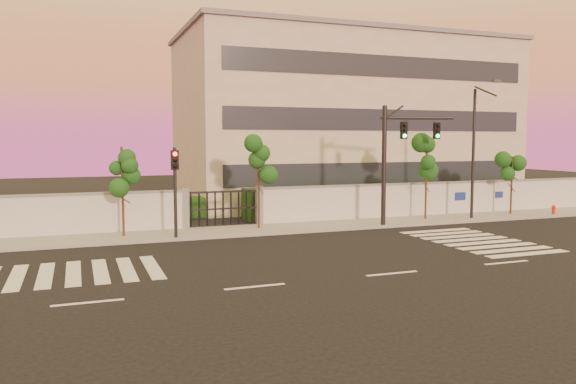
# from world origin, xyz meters

# --- Properties ---
(ground) EXTENTS (120.00, 120.00, 0.00)m
(ground) POSITION_xyz_m (0.00, 0.00, 0.00)
(ground) COLOR black
(ground) RESTS_ON ground
(sidewalk) EXTENTS (60.00, 3.00, 0.15)m
(sidewalk) POSITION_xyz_m (0.00, 10.50, 0.07)
(sidewalk) COLOR gray
(sidewalk) RESTS_ON ground
(perimeter_wall) EXTENTS (60.00, 0.36, 2.20)m
(perimeter_wall) POSITION_xyz_m (0.10, 12.00, 1.07)
(perimeter_wall) COLOR silver
(perimeter_wall) RESTS_ON ground
(hedge_row) EXTENTS (41.00, 4.25, 1.80)m
(hedge_row) POSITION_xyz_m (1.17, 14.74, 0.82)
(hedge_row) COLOR black
(hedge_row) RESTS_ON ground
(institutional_building) EXTENTS (24.40, 12.40, 12.25)m
(institutional_building) POSITION_xyz_m (9.00, 21.99, 6.16)
(institutional_building) COLOR #B3AB98
(institutional_building) RESTS_ON ground
(road_markings) EXTENTS (57.00, 7.62, 0.02)m
(road_markings) POSITION_xyz_m (-1.58, 3.76, 0.01)
(road_markings) COLOR silver
(road_markings) RESTS_ON ground
(street_tree_c) EXTENTS (1.44, 1.15, 4.35)m
(street_tree_c) POSITION_xyz_m (-8.17, 10.53, 3.20)
(street_tree_c) COLOR #382314
(street_tree_c) RESTS_ON ground
(street_tree_d) EXTENTS (1.44, 1.14, 4.77)m
(street_tree_d) POSITION_xyz_m (-1.47, 10.59, 3.51)
(street_tree_d) COLOR #382314
(street_tree_d) RESTS_ON ground
(street_tree_e) EXTENTS (1.50, 1.19, 4.77)m
(street_tree_e) POSITION_xyz_m (8.59, 10.52, 3.51)
(street_tree_e) COLOR #382314
(street_tree_e) RESTS_ON ground
(street_tree_f) EXTENTS (1.46, 1.16, 3.68)m
(street_tree_f) POSITION_xyz_m (14.74, 10.48, 2.71)
(street_tree_f) COLOR #382314
(street_tree_f) RESTS_ON ground
(traffic_signal_main) EXTENTS (4.02, 1.36, 6.47)m
(traffic_signal_main) POSITION_xyz_m (5.90, 9.30, 4.09)
(traffic_signal_main) COLOR black
(traffic_signal_main) RESTS_ON ground
(traffic_signal_secondary) EXTENTS (0.34, 0.33, 4.32)m
(traffic_signal_secondary) POSITION_xyz_m (-5.95, 9.20, 2.74)
(traffic_signal_secondary) COLOR black
(traffic_signal_secondary) RESTS_ON ground
(streetlight_east) EXTENTS (0.47, 1.90, 7.92)m
(streetlight_east) POSITION_xyz_m (11.22, 9.61, 4.28)
(streetlight_east) COLOR black
(streetlight_east) RESTS_ON ground
(fire_hydrant) EXTENTS (0.28, 0.26, 0.71)m
(fire_hydrant) POSITION_xyz_m (17.14, 9.49, 0.35)
(fire_hydrant) COLOR red
(fire_hydrant) RESTS_ON ground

